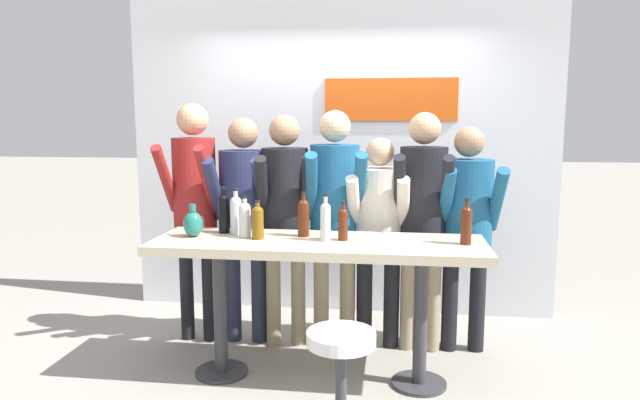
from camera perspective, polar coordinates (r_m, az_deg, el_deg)
The scene contains 20 objects.
ground_plane at distance 4.01m, azimuth -0.20°, elevation -17.46°, with size 40.00×40.00×0.00m, color gray.
back_wall at distance 5.07m, azimuth 2.05°, elevation 4.36°, with size 3.75×0.12×2.78m.
tasting_table at distance 3.73m, azimuth -0.20°, elevation -6.22°, with size 2.15×0.67×0.95m.
bar_stool at distance 3.15m, azimuth 2.11°, elevation -16.60°, with size 0.39×0.39×0.62m.
person_far_left at distance 4.45m, azimuth -12.46°, elevation 0.65°, with size 0.39×0.54×1.84m.
person_left at distance 4.37m, azimuth -7.60°, elevation -0.56°, with size 0.45×0.55×1.74m.
person_center_left at distance 4.27m, azimuth -3.51°, elevation -0.37°, with size 0.47×0.59×1.76m.
person_center at distance 4.24m, azimuth 1.48°, elevation -0.20°, with size 0.48×0.60×1.79m.
person_center_right at distance 4.26m, azimuth 5.92°, elevation -2.06°, with size 0.45×0.53×1.59m.
person_right at distance 4.21m, azimuth 10.24°, elevation -0.43°, with size 0.43×0.55×1.78m.
person_far_right at distance 4.29m, azimuth 14.48°, elevation -1.46°, with size 0.46×0.55×1.67m.
wine_bottle_0 at distance 3.74m, azimuth -6.25°, elevation -2.08°, with size 0.08×0.08×0.26m.
wine_bottle_1 at distance 3.80m, azimuth -1.66°, elevation -1.59°, with size 0.08×0.08×0.30m.
wine_bottle_2 at distance 3.68m, azimuth 2.31°, elevation -2.26°, with size 0.06×0.06×0.25m.
wine_bottle_3 at distance 3.97m, azimuth -9.58°, elevation -1.16°, with size 0.08×0.08×0.32m.
wine_bottle_4 at distance 3.65m, azimuth 0.55°, elevation -1.98°, with size 0.07×0.07×0.31m.
wine_bottle_5 at distance 3.90m, azimuth -8.41°, elevation -1.31°, with size 0.08×0.08×0.31m.
wine_bottle_6 at distance 3.67m, azimuth 14.42°, elevation -2.27°, with size 0.07×0.07×0.29m.
wine_bottle_7 at distance 3.80m, azimuth -7.52°, elevation -1.79°, with size 0.08×0.08×0.28m.
decorative_vase at distance 3.88m, azimuth -12.58°, elevation -2.32°, with size 0.13×0.13×0.22m.
Camera 1 is at (0.48, -3.58, 1.74)m, focal length 32.00 mm.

